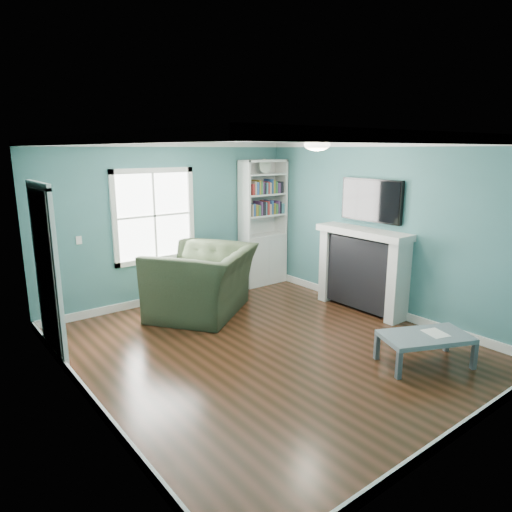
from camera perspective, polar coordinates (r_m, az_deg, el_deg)
floor at (r=5.98m, az=1.41°, el=-11.34°), size 5.00×5.00×0.00m
room_walls at (r=5.51m, az=1.50°, el=3.78°), size 5.00×5.00×5.00m
trim at (r=5.58m, az=1.48°, el=0.28°), size 4.50×5.00×2.60m
window at (r=7.47m, az=-12.59°, el=4.93°), size 1.40×0.06×1.50m
bookshelf at (r=8.49m, az=0.84°, el=2.61°), size 0.90×0.35×2.31m
fireplace at (r=7.31m, az=13.14°, el=-1.79°), size 0.44×1.58×1.30m
tv at (r=7.21m, az=14.20°, el=6.76°), size 0.06×1.10×0.65m
door at (r=5.91m, az=-24.74°, el=-1.86°), size 0.12×0.98×2.17m
ceiling_fixture at (r=6.12m, az=7.65°, el=13.70°), size 0.38×0.38×0.15m
light_switch at (r=7.08m, az=-21.26°, el=1.86°), size 0.08×0.01×0.12m
recliner at (r=7.00m, az=-6.72°, el=-1.79°), size 1.86×1.74×1.37m
coffee_table at (r=5.78m, az=20.44°, el=-9.63°), size 1.16×0.93×0.37m
paper_sheet at (r=5.84m, az=21.53°, el=-8.95°), size 0.30×0.34×0.00m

